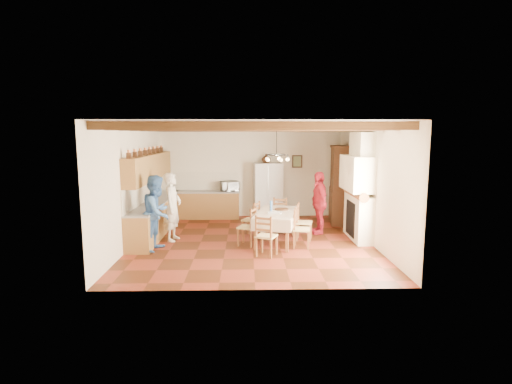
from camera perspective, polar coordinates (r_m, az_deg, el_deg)
The scene contains 31 objects.
floor at distance 10.42m, azimuth -0.51°, elevation -7.11°, with size 6.00×6.50×0.02m, color #461F0D.
ceiling at distance 10.05m, azimuth -0.53°, elevation 9.72°, with size 6.00×6.50×0.02m, color silver.
wall_back at distance 13.37m, azimuth -0.75°, elevation 2.89°, with size 6.00×0.02×3.00m, color #F1E6CA.
wall_front at distance 6.91m, azimuth -0.09°, elevation -2.22°, with size 6.00×0.02×3.00m, color #F1E6CA.
wall_left at distance 10.52m, azimuth -17.15°, elevation 1.05°, with size 0.02×6.50×3.00m, color #F1E6CA.
wall_right at distance 10.61m, azimuth 15.96°, elevation 1.16°, with size 0.02×6.50×3.00m, color #F1E6CA.
ceiling_beams at distance 10.05m, azimuth -0.53°, elevation 9.15°, with size 6.00×6.30×0.16m, color #341E10, non-canonical shape.
lower_cabinets_left at distance 11.62m, azimuth -14.06°, elevation -3.52°, with size 0.60×4.30×0.86m, color brown.
lower_cabinets_back at distance 13.28m, azimuth -7.43°, elevation -1.87°, with size 2.30×0.60×0.86m, color brown.
countertop_left at distance 11.54m, azimuth -14.14°, elevation -1.33°, with size 0.62×4.30×0.04m, color slate.
countertop_back at distance 13.21m, azimuth -7.47°, elevation 0.05°, with size 2.34×0.62×0.04m, color slate.
backsplash_left at distance 11.56m, azimuth -15.57°, elevation 0.24°, with size 0.03×4.30×0.60m, color white.
backsplash_back at distance 13.45m, azimuth -7.37°, elevation 1.57°, with size 2.30×0.03×0.60m, color white.
upper_cabinets at distance 11.45m, azimuth -14.92°, elevation 3.46°, with size 0.35×4.20×0.70m, color brown.
fireplace at distance 10.73m, azimuth 14.14°, elevation 0.77°, with size 0.56×1.60×2.80m, color #EFE6C6, non-canonical shape.
wall_picture at distance 13.42m, azimuth 5.90°, elevation 4.37°, with size 0.34×0.03×0.42m, color #312217.
refrigerator at distance 13.21m, azimuth 1.66°, elevation 0.25°, with size 0.91×0.75×1.82m, color silver.
hutch at distance 12.66m, azimuth 11.86°, elevation 1.05°, with size 0.55×1.32×2.40m, color #331B0C, non-canonical shape.
dining_table at distance 10.18m, azimuth 2.89°, elevation -3.29°, with size 1.30×1.98×0.80m.
chandelier at distance 9.99m, azimuth 2.95°, elevation 5.36°, with size 0.47×0.47×0.03m, color black.
chair_left_near at distance 9.97m, azimuth -1.30°, elevation -4.92°, with size 0.42×0.40×0.96m, color brown, non-canonical shape.
chair_left_far at distance 10.81m, azimuth -0.71°, elevation -3.88°, with size 0.42×0.40×0.96m, color brown, non-canonical shape.
chair_right_near at distance 9.81m, azimuth 6.53°, elevation -5.20°, with size 0.42×0.40×0.96m, color brown, non-canonical shape.
chair_right_far at distance 10.55m, azimuth 6.90°, elevation -4.24°, with size 0.42×0.40×0.96m, color brown, non-canonical shape.
chair_end_near at distance 9.11m, azimuth 1.48°, elevation -6.19°, with size 0.42×0.40×0.96m, color brown, non-canonical shape.
chair_end_far at distance 11.31m, azimuth 3.31°, elevation -3.35°, with size 0.42×0.40×0.96m, color brown, non-canonical shape.
person_man at distance 10.55m, azimuth -11.84°, elevation -2.10°, with size 0.65×0.42×1.77m, color white.
person_woman_blue at distance 9.78m, azimuth -13.93°, elevation -2.90°, with size 0.88×0.68×1.80m, color #3B68AA.
person_woman_red at distance 11.22m, azimuth 8.96°, elevation -1.51°, with size 1.02×0.42×1.74m, color #B41D2D.
microwave at distance 13.12m, azimuth -3.80°, elevation 0.83°, with size 0.57×0.39×0.32m, color silver.
fridge_vase at distance 13.10m, azimuth 1.45°, elevation 4.83°, with size 0.29×0.29×0.30m, color #331B0C.
Camera 1 is at (-0.16, -10.05, 2.76)m, focal length 28.00 mm.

